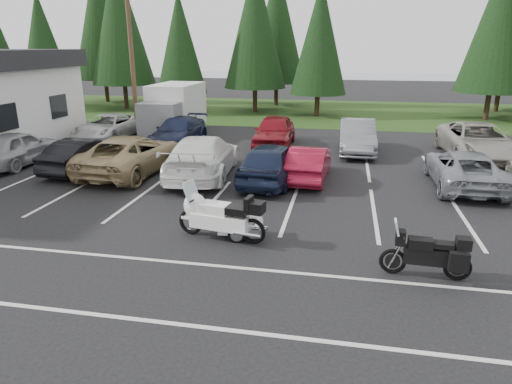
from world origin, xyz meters
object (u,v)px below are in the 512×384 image
object	(u,v)px
car_near_2	(132,154)
car_near_6	(464,169)
car_far_0	(108,127)
car_far_2	(274,131)
utility_pole	(131,53)
car_far_1	(178,132)
car_near_4	(271,162)
car_far_4	(477,141)
cargo_trailer	(239,225)
car_near_0	(17,148)
car_near_3	(203,156)
car_near_5	(309,163)
adventure_motorcycle	(426,250)
car_far_3	(357,136)
touring_motorcycle	(221,212)
car_near_1	(84,155)
box_truck	(171,110)

from	to	relation	value
car_near_2	car_near_6	world-z (taller)	car_near_2
car_far_0	car_far_2	bearing A→B (deg)	-0.48
utility_pole	car_far_1	size ratio (longest dim) A/B	1.81
car_near_4	car_far_4	world-z (taller)	car_far_4
car_far_4	cargo_trailer	distance (m)	14.32
car_near_0	car_near_3	world-z (taller)	car_near_3
car_near_5	adventure_motorcycle	xyz separation A→B (m)	(3.30, -7.56, 0.01)
adventure_motorcycle	car_near_4	bearing A→B (deg)	127.04
car_far_3	touring_motorcycle	bearing A→B (deg)	-109.30
utility_pole	car_near_4	world-z (taller)	utility_pole
car_near_6	car_far_0	size ratio (longest dim) A/B	1.00
car_near_1	car_near_4	xyz separation A→B (m)	(8.03, -0.11, 0.09)
car_far_4	adventure_motorcycle	xyz separation A→B (m)	(-4.19, -12.65, -0.14)
utility_pole	car_far_3	world-z (taller)	utility_pole
car_far_3	utility_pole	bearing A→B (deg)	169.11
cargo_trailer	car_near_2	bearing A→B (deg)	130.38
car_far_4	car_far_0	bearing A→B (deg)	174.47
box_truck	car_far_3	distance (m)	11.11
car_far_3	car_far_2	bearing A→B (deg)	172.27
car_far_0	cargo_trailer	xyz separation A→B (m)	(10.41, -12.10, -0.34)
car_near_6	car_far_2	distance (m)	9.90
car_near_5	cargo_trailer	bearing A→B (deg)	79.38
car_near_5	car_near_4	bearing A→B (deg)	27.63
car_far_0	car_near_6	bearing A→B (deg)	-17.81
car_near_1	car_far_0	bearing A→B (deg)	-63.88
car_near_2	car_far_3	world-z (taller)	car_far_3
box_truck	car_near_4	size ratio (longest dim) A/B	1.20
car_far_4	car_near_2	bearing A→B (deg)	-162.54
car_near_1	car_near_5	distance (m)	9.46
box_truck	car_near_2	distance (m)	8.59
box_truck	car_far_2	size ratio (longest dim) A/B	1.18
car_near_2	car_near_3	bearing A→B (deg)	-176.33
car_near_1	adventure_motorcycle	size ratio (longest dim) A/B	1.90
box_truck	car_near_1	size ratio (longest dim) A/B	1.31
car_near_3	car_far_1	bearing A→B (deg)	-66.37
car_near_4	car_far_0	xyz separation A→B (m)	(-10.45, 6.65, -0.10)
car_near_0	cargo_trailer	xyz separation A→B (m)	(11.47, -5.92, -0.43)
car_near_2	car_far_1	world-z (taller)	car_near_2
cargo_trailer	car_near_3	bearing A→B (deg)	110.61
car_far_1	cargo_trailer	distance (m)	12.82
car_near_0	car_far_0	distance (m)	6.27
car_near_0	touring_motorcycle	xyz separation A→B (m)	(11.02, -6.16, 0.01)
car_far_0	car_far_1	xyz separation A→B (m)	(4.47, -0.74, 0.02)
car_far_3	car_far_4	world-z (taller)	car_far_4
car_near_0	touring_motorcycle	size ratio (longest dim) A/B	1.60
car_near_1	adventure_motorcycle	bearing A→B (deg)	157.00
car_near_5	car_near_3	bearing A→B (deg)	7.70
car_near_3	car_far_2	xyz separation A→B (m)	(1.98, 6.20, -0.03)
car_far_4	car_far_3	bearing A→B (deg)	174.64
car_near_5	car_far_3	size ratio (longest dim) A/B	0.85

